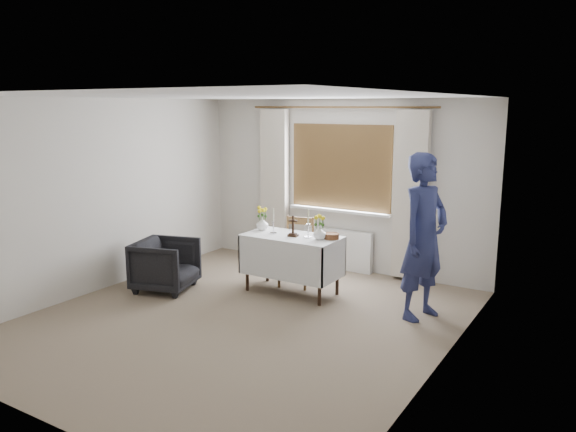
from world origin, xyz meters
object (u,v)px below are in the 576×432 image
object	(u,v)px
person	(424,237)
wooden_cross	(293,226)
armchair	(166,265)
flower_vase_left	(262,224)
wooden_chair	(296,252)
altar_table	(292,264)
flower_vase_right	(320,233)

from	to	relation	value
person	wooden_cross	size ratio (longest dim) A/B	7.06
armchair	flower_vase_left	distance (m)	1.39
person	wooden_cross	bearing A→B (deg)	110.10
person	wooden_chair	bearing A→B (deg)	99.61
person	wooden_cross	distance (m)	1.68
armchair	altar_table	bearing A→B (deg)	-78.94
wooden_cross	flower_vase_right	xyz separation A→B (m)	(0.37, 0.03, -0.05)
armchair	flower_vase_left	bearing A→B (deg)	-65.19
altar_table	flower_vase_left	distance (m)	0.70
armchair	flower_vase_left	size ratio (longest dim) A/B	4.36
armchair	flower_vase_right	world-z (taller)	flower_vase_right
person	flower_vase_right	world-z (taller)	person
flower_vase_left	person	bearing A→B (deg)	-0.71
flower_vase_right	armchair	bearing A→B (deg)	-157.65
wooden_chair	flower_vase_right	xyz separation A→B (m)	(0.52, -0.30, 0.39)
flower_vase_left	flower_vase_right	bearing A→B (deg)	-4.68
wooden_cross	flower_vase_right	bearing A→B (deg)	-1.14
wooden_cross	wooden_chair	bearing A→B (deg)	108.39
altar_table	wooden_cross	world-z (taller)	wooden_cross
altar_table	wooden_cross	distance (m)	0.52
wooden_chair	flower_vase_left	xyz separation A→B (m)	(-0.40, -0.22, 0.39)
person	wooden_cross	world-z (taller)	person
wooden_cross	flower_vase_right	distance (m)	0.37
altar_table	wooden_cross	xyz separation A→B (m)	(0.03, -0.03, 0.52)
wooden_chair	wooden_cross	bearing A→B (deg)	-78.74
flower_vase_right	wooden_cross	bearing A→B (deg)	-175.18
flower_vase_right	flower_vase_left	bearing A→B (deg)	175.32
person	flower_vase_right	bearing A→B (deg)	109.50
wooden_cross	altar_table	bearing A→B (deg)	136.67
wooden_chair	wooden_cross	world-z (taller)	wooden_cross
person	flower_vase_left	distance (m)	2.22
armchair	flower_vase_left	world-z (taller)	flower_vase_left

